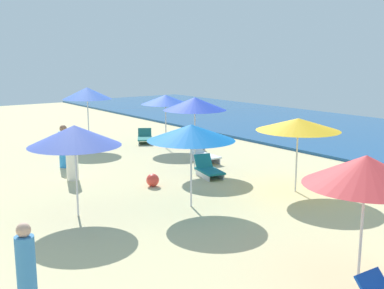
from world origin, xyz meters
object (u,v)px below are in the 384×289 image
object	(u,v)px
umbrella_0	(195,104)
lounge_chair_0_0	(204,155)
umbrella_2	(366,170)
umbrella_9	(298,124)
beachgoer_0	(72,159)
beachgoer_3	(64,148)
beach_ball_1	(153,180)
umbrella_5	(191,133)
umbrella_6	(166,100)
umbrella_3	(87,93)
lounge_chair_6_0	(145,138)
umbrella_7	(75,136)
beachgoer_2	(26,272)
lounge_chair_0_1	(208,170)
lounge_chair_6_1	(196,143)

from	to	relation	value
umbrella_0	lounge_chair_0_0	distance (m)	2.40
umbrella_2	umbrella_9	xyz separation A→B (m)	(-4.54, 3.52, -0.05)
beachgoer_0	beachgoer_3	world-z (taller)	beachgoer_3
lounge_chair_0_0	beach_ball_1	bearing A→B (deg)	-150.31
umbrella_2	beach_ball_1	size ratio (longest dim) A/B	5.86
umbrella_0	umbrella_5	world-z (taller)	umbrella_0
umbrella_5	beachgoer_0	distance (m)	4.91
umbrella_6	beachgoer_3	world-z (taller)	umbrella_6
umbrella_9	beach_ball_1	distance (m)	4.71
umbrella_5	umbrella_3	bearing A→B (deg)	172.16
umbrella_0	umbrella_5	size ratio (longest dim) A/B	1.10
lounge_chair_6_0	umbrella_9	bearing A→B (deg)	-62.17
umbrella_7	umbrella_9	size ratio (longest dim) A/B	0.95
umbrella_3	beachgoer_2	world-z (taller)	umbrella_3
lounge_chair_0_0	lounge_chair_0_1	size ratio (longest dim) A/B	1.06
umbrella_5	beachgoer_3	xyz separation A→B (m)	(-6.37, -1.01, -1.30)
umbrella_7	beach_ball_1	distance (m)	3.68
umbrella_6	umbrella_9	distance (m)	7.86
lounge_chair_0_0	beachgoer_3	bearing A→B (deg)	155.16
umbrella_0	lounge_chair_0_1	bearing A→B (deg)	-12.67
umbrella_9	beach_ball_1	bearing A→B (deg)	-133.68
lounge_chair_0_1	beachgoer_0	distance (m)	4.49
umbrella_6	beach_ball_1	distance (m)	6.37
umbrella_5	beachgoer_3	distance (m)	6.58
umbrella_2	umbrella_5	bearing A→B (deg)	178.16
umbrella_9	beachgoer_3	distance (m)	8.42
lounge_chair_0_0	umbrella_6	size ratio (longest dim) A/B	0.63
lounge_chair_6_1	umbrella_7	bearing A→B (deg)	-118.02
umbrella_3	beach_ball_1	size ratio (longest dim) A/B	6.61
umbrella_5	beach_ball_1	world-z (taller)	umbrella_5
umbrella_9	beachgoer_3	bearing A→B (deg)	-148.38
beachgoer_2	beach_ball_1	size ratio (longest dim) A/B	3.78
umbrella_2	umbrella_7	bearing A→B (deg)	-157.98
lounge_chair_6_1	beach_ball_1	xyz separation A→B (m)	(3.95, -4.65, -0.06)
umbrella_6	beachgoer_0	distance (m)	6.16
beach_ball_1	lounge_chair_6_0	bearing A→B (deg)	151.03
lounge_chair_0_0	beachgoer_2	size ratio (longest dim) A/B	0.97
lounge_chair_0_0	umbrella_3	world-z (taller)	umbrella_3
umbrella_5	umbrella_9	xyz separation A→B (m)	(0.71, 3.35, 0.00)
beachgoer_2	beachgoer_3	world-z (taller)	beachgoer_3
umbrella_7	beachgoer_2	world-z (taller)	umbrella_7
umbrella_3	beachgoer_2	xyz separation A→B (m)	(12.17, -6.52, -1.67)
lounge_chair_0_0	beachgoer_0	size ratio (longest dim) A/B	0.98
umbrella_0	lounge_chair_0_0	bearing A→B (deg)	126.75
umbrella_5	beachgoer_0	bearing A→B (deg)	-161.60
umbrella_3	lounge_chair_6_0	distance (m)	3.36
beachgoer_0	beachgoer_2	distance (m)	8.19
umbrella_5	lounge_chair_0_0	bearing A→B (deg)	138.52
lounge_chair_6_1	beachgoer_3	world-z (taller)	beachgoer_3
lounge_chair_6_0	lounge_chair_6_1	size ratio (longest dim) A/B	0.88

